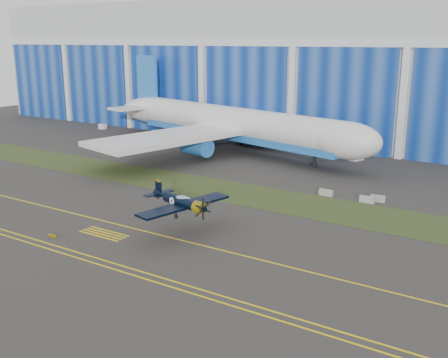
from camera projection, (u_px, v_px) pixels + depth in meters
The scene contains 15 objects.
ground at pixel (278, 243), 56.76m from camera, with size 260.00×260.00×0.00m, color #383431.
grass_median at pixel (327, 209), 68.18m from camera, with size 260.00×10.00×0.02m, color #475128.
hangar at pixel (432, 70), 111.44m from camera, with size 220.00×45.70×30.00m.
taxiway_centreline at pixel (256, 259), 52.68m from camera, with size 200.00×0.20×0.02m, color yellow.
edge_line_near at pixel (202, 296), 44.94m from camera, with size 80.00×0.20×0.02m, color yellow.
edge_line_far at pixel (209, 292), 45.75m from camera, with size 80.00×0.20×0.02m, color yellow.
hold_short_ladder at pixel (104, 234), 59.48m from camera, with size 6.00×2.40×0.02m, color yellow, non-canonical shape.
guard_board_left at pixel (53, 236), 58.33m from camera, with size 1.20×0.15×0.35m, color yellow.
warbird at pixel (181, 202), 58.86m from camera, with size 12.35×13.85×3.52m.
jetliner at pixel (234, 88), 100.65m from camera, with size 82.52×74.62×24.57m.
shipping_container at pixel (346, 151), 97.19m from camera, with size 6.44×2.58×2.79m, color silver.
cart at pixel (103, 126), 129.01m from camera, with size 1.97×1.18×1.18m, color #F5C7E5.
barrier_a at pixel (326, 193), 73.78m from camera, with size 2.00×0.60×0.90m, color #989986.
barrier_b at pixel (378, 199), 71.06m from camera, with size 2.00×0.60×0.90m, color gray.
barrier_c at pixel (367, 200), 70.66m from camera, with size 2.00×0.60×0.90m, color #9A9E9B.
Camera 1 is at (23.48, -47.93, 21.36)m, focal length 42.00 mm.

